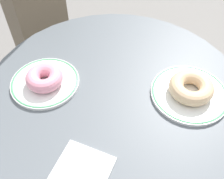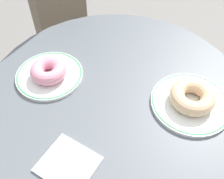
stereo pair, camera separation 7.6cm
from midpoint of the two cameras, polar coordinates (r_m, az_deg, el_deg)
cafe_table at (r=0.95m, az=3.04°, el=-8.48°), size 0.79×0.79×0.75m
plate_left at (r=0.83m, az=-10.81°, el=2.96°), size 0.21×0.21×0.01m
plate_right at (r=0.79m, az=19.22°, el=-2.87°), size 0.22×0.22×0.01m
donut_pink_frosted at (r=0.81m, az=-10.94°, el=3.87°), size 0.15×0.15×0.04m
donut_glazed at (r=0.77m, az=19.72°, el=-1.65°), size 0.18×0.18×0.04m
paper_napkin at (r=0.66m, az=-6.07°, el=-15.96°), size 0.13×0.12×0.01m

